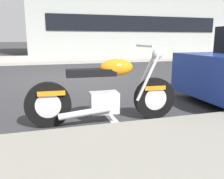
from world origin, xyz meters
name	(u,v)px	position (x,y,z in m)	size (l,w,h in m)	color
ground_plane	(76,78)	(0.00, 0.00, 0.00)	(260.00, 260.00, 0.00)	#333335
parking_stall_stripe	(109,115)	(0.00, -3.85, 0.00)	(0.12, 2.20, 0.01)	silver
parked_motorcycle	(106,94)	(-0.12, -4.11, 0.42)	(2.17, 0.62, 1.11)	black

